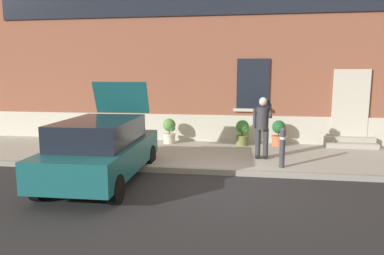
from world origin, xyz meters
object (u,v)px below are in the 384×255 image
Objects in this scene: bollard_far_left at (130,141)px; planter_olive at (243,132)px; planter_charcoal at (99,129)px; planter_cream at (170,130)px; bollard_near_person at (282,146)px; planter_terracotta at (279,132)px; person_on_phone at (262,124)px; hatchback_car_teal at (102,149)px.

planter_olive is (3.04, 2.69, -0.11)m from bollard_far_left.
planter_charcoal is at bearing 128.12° from bollard_far_left.
planter_cream is 2.51m from planter_olive.
bollard_far_left is 1.22× the size of planter_charcoal.
bollard_near_person reaches higher than planter_terracotta.
planter_olive is (-0.55, 1.82, -0.55)m from person_on_phone.
bollard_far_left is 1.22× the size of planter_terracotta.
hatchback_car_teal is 1.37m from bollard_far_left.
bollard_near_person is 1.22× the size of planter_charcoal.
planter_charcoal is at bearing 157.16° from person_on_phone.
bollard_near_person is 1.22× the size of planter_olive.
bollard_near_person is at bearing -69.14° from planter_olive.
planter_cream is at bearing 142.77° from bollard_near_person.
planter_olive is (-1.03, 2.69, -0.11)m from bollard_near_person.
person_on_phone is at bearing 30.28° from hatchback_car_teal.
bollard_near_person and bollard_far_left have the same top height.
bollard_far_left is at bearing -51.88° from planter_charcoal.
planter_cream is at bearing 3.78° from planter_charcoal.
planter_cream is at bearing 79.46° from hatchback_car_teal.
planter_olive is at bearing 41.57° from bollard_far_left.
person_on_phone is (-0.48, 0.87, 0.44)m from bollard_near_person.
planter_terracotta is at bearing 1.63° from planter_cream.
planter_olive is at bearing 1.99° from planter_charcoal.
planter_charcoal is 1.00× the size of planter_olive.
planter_olive is at bearing 0.20° from planter_cream.
planter_olive is (3.26, 4.05, -0.19)m from hatchback_car_teal.
planter_charcoal is at bearing -178.01° from planter_olive.
planter_cream is (0.75, 4.04, -0.19)m from hatchback_car_teal.
bollard_far_left is 2.74m from planter_cream.
bollard_near_person is 6.54m from planter_charcoal.
planter_terracotta is (0.65, 1.92, -0.55)m from person_on_phone.
hatchback_car_teal is 2.34× the size of person_on_phone.
planter_terracotta is at bearing 2.50° from planter_charcoal.
planter_terracotta is at bearing 4.62° from planter_olive.
planter_cream is at bearing 78.82° from bollard_far_left.
bollard_far_left is 1.22× the size of planter_cream.
bollard_near_person is 1.08m from person_on_phone.
bollard_near_person is 0.60× the size of person_on_phone.
planter_terracotta is at bearing 86.42° from bollard_near_person.
planter_olive and planter_terracotta have the same top height.
bollard_near_person is 2.88m from planter_olive.
bollard_far_left is (0.22, 1.35, -0.09)m from hatchback_car_teal.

